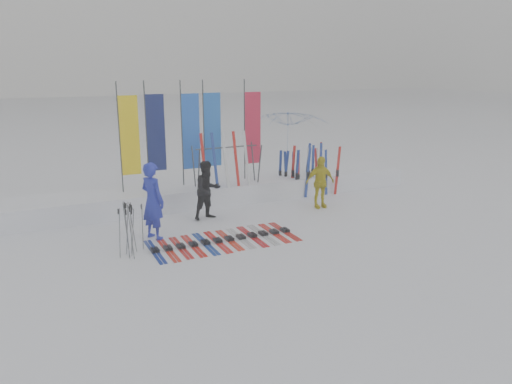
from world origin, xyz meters
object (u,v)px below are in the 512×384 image
person_yellow (320,182)px  tent_canopy (289,145)px  person_blue (153,201)px  ski_rack (227,160)px  person_black (208,190)px  ski_row (223,240)px

person_yellow → tent_canopy: bearing=81.4°
person_blue → ski_rack: bearing=-79.2°
person_black → ski_row: size_ratio=0.46×
person_black → ski_row: bearing=-111.0°
tent_canopy → person_yellow: bearing=-104.5°
person_blue → tent_canopy: size_ratio=0.66×
person_yellow → ski_rack: size_ratio=0.77×
person_yellow → ski_rack: (-2.38, 1.61, 0.59)m
tent_canopy → ski_rack: 3.95m
ski_row → ski_rack: size_ratio=1.77×
tent_canopy → ski_row: 7.22m
person_blue → ski_rack: (2.88, 2.25, 0.40)m
person_blue → ski_row: size_ratio=0.54×
person_black → ski_row: person_black is taller
tent_canopy → ski_rack: bearing=-147.8°
person_yellow → tent_canopy: 3.88m
person_black → tent_canopy: bearing=24.9°
tent_canopy → person_black: bearing=-142.7°
tent_canopy → ski_rack: tent_canopy is taller
ski_row → ski_rack: ski_rack is taller
person_black → ski_row: (-0.29, -1.91, -0.80)m
person_black → tent_canopy: size_ratio=0.56×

